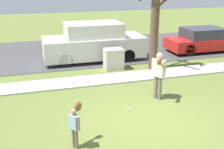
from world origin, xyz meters
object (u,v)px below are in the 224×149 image
object	(u,v)px
person_adult	(159,71)
utility_cabinet	(114,59)
street_tree_near	(155,13)
parked_hatchback_red	(202,40)
person_child	(75,121)
baseball	(129,109)
parked_van_white	(94,43)

from	to	relation	value
person_adult	utility_cabinet	world-z (taller)	person_adult
street_tree_near	parked_hatchback_red	bearing A→B (deg)	28.08
parked_hatchback_red	person_adult	bearing A→B (deg)	45.38
person_adult	person_child	distance (m)	3.74
person_adult	parked_hatchback_red	xyz separation A→B (m)	(5.25, 5.32, -0.36)
street_tree_near	person_child	bearing A→B (deg)	-130.25
baseball	street_tree_near	distance (m)	5.13
person_adult	street_tree_near	xyz separation A→B (m)	(1.27, 3.19, 1.51)
person_adult	person_child	world-z (taller)	person_adult
utility_cabinet	parked_hatchback_red	world-z (taller)	parked_hatchback_red
person_adult	baseball	xyz separation A→B (m)	(-1.22, -0.53, -0.98)
utility_cabinet	parked_van_white	world-z (taller)	parked_van_white
person_child	parked_hatchback_red	distance (m)	11.14
person_adult	person_child	size ratio (longest dim) A/B	1.50
person_child	utility_cabinet	distance (m)	6.20
baseball	parked_hatchback_red	distance (m)	8.74
parked_hatchback_red	baseball	bearing A→B (deg)	42.14
street_tree_near	parked_van_white	world-z (taller)	street_tree_near
person_adult	person_child	xyz separation A→B (m)	(-3.14, -2.01, -0.31)
utility_cabinet	parked_hatchback_red	xyz separation A→B (m)	(5.75, 1.72, 0.18)
person_adult	parked_van_white	world-z (taller)	parked_van_white
street_tree_near	parked_van_white	distance (m)	3.53
person_child	parked_van_white	world-z (taller)	parked_van_white
parked_hatchback_red	utility_cabinet	bearing A→B (deg)	16.65
utility_cabinet	street_tree_near	world-z (taller)	street_tree_near
person_child	parked_van_white	xyz separation A→B (m)	(2.11, 7.33, 0.19)
person_child	baseball	size ratio (longest dim) A/B	14.93
parked_van_white	street_tree_near	bearing A→B (deg)	137.23
person_child	parked_van_white	size ratio (longest dim) A/B	0.22
person_adult	utility_cabinet	bearing A→B (deg)	-115.49
person_adult	street_tree_near	world-z (taller)	street_tree_near
parked_hatchback_red	person_child	bearing A→B (deg)	41.15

